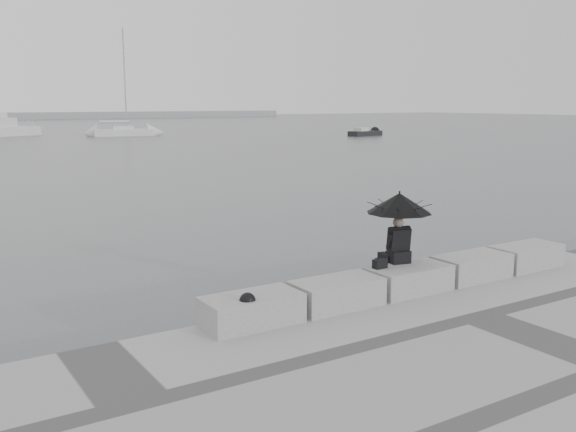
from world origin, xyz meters
TOP-DOWN VIEW (x-y plane):
  - ground at (0.00, 0.00)m, footprint 360.00×360.00m
  - stone_block_far_left at (-3.40, -0.45)m, footprint 1.60×0.80m
  - stone_block_left at (-1.70, -0.45)m, footprint 1.60×0.80m
  - stone_block_centre at (0.00, -0.45)m, footprint 1.60×0.80m
  - stone_block_right at (1.70, -0.45)m, footprint 1.60×0.80m
  - stone_block_far_right at (3.40, -0.45)m, footprint 1.60×0.80m
  - seated_person at (0.03, -0.09)m, footprint 1.25×1.25m
  - bag at (-0.56, -0.25)m, footprint 0.26×0.15m
  - mooring_bollard at (-3.58, -0.64)m, footprint 0.39×0.39m
  - sailboat_right at (16.85, 67.64)m, footprint 7.20×3.90m
  - motor_cruiser at (4.39, 74.62)m, footprint 8.96×5.98m
  - small_motorboat at (41.86, 52.25)m, footprint 4.89×2.43m

SIDE VIEW (x-z plane):
  - ground at x=0.00m, z-range 0.00..0.00m
  - small_motorboat at x=41.86m, z-range -0.23..0.87m
  - sailboat_right at x=16.85m, z-range -5.91..6.99m
  - stone_block_far_left at x=-3.40m, z-range 0.50..1.00m
  - stone_block_left at x=-1.70m, z-range 0.50..1.00m
  - stone_block_centre at x=0.00m, z-range 0.50..1.00m
  - stone_block_right at x=1.70m, z-range 0.50..1.00m
  - stone_block_far_right at x=3.40m, z-range 0.50..1.00m
  - mooring_bollard at x=-3.58m, z-range 0.45..1.07m
  - motor_cruiser at x=4.39m, z-range -1.36..3.14m
  - bag at x=-0.56m, z-range 1.00..1.17m
  - seated_person at x=0.03m, z-range 1.32..2.71m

